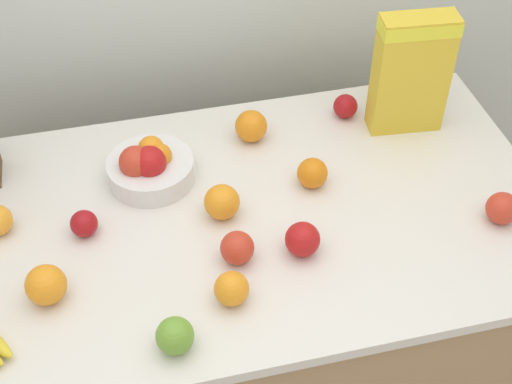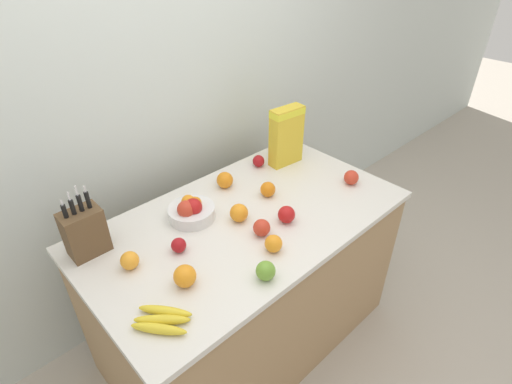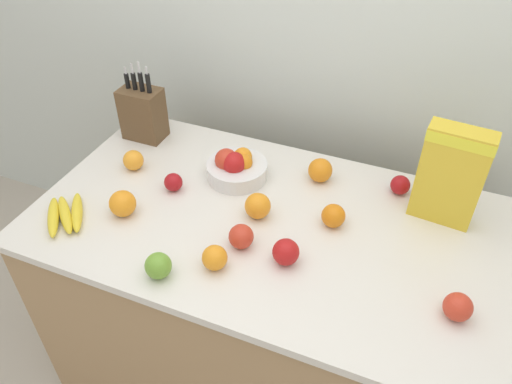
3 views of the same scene
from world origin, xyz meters
name	(u,v)px [view 2 (image 2 of 3)]	position (x,y,z in m)	size (l,w,h in m)	color
ground_plane	(248,333)	(0.00, 0.00, 0.00)	(14.00, 14.00, 0.00)	#B2A899
wall_back	(160,94)	(0.00, 0.64, 1.30)	(9.00, 0.06, 2.60)	silver
counter	(247,282)	(0.00, 0.00, 0.44)	(1.53, 0.86, 0.87)	tan
knife_block	(85,232)	(-0.63, 0.28, 0.97)	(0.16, 0.11, 0.32)	brown
cereal_box	(286,134)	(0.51, 0.23, 1.05)	(0.20, 0.10, 0.33)	gold
fruit_bowl	(191,210)	(-0.19, 0.17, 0.91)	(0.22, 0.22, 0.11)	silver
banana_bunch	(162,320)	(-0.61, -0.24, 0.89)	(0.21, 0.23, 0.04)	yellow
apple_near_bananas	(259,161)	(0.37, 0.31, 0.90)	(0.07, 0.07, 0.07)	#A31419
apple_by_knife_block	(351,177)	(0.60, -0.16, 0.91)	(0.08, 0.08, 0.08)	red
apple_rightmost	(262,228)	(-0.03, -0.14, 0.91)	(0.08, 0.08, 0.08)	red
apple_leftmost	(179,245)	(-0.36, 0.02, 0.90)	(0.06, 0.06, 0.06)	#A31419
apple_rear	(266,271)	(-0.20, -0.34, 0.91)	(0.08, 0.08, 0.08)	#6B9E33
apple_middle	(286,214)	(0.12, -0.15, 0.91)	(0.08, 0.08, 0.08)	red
orange_mid_right	(185,276)	(-0.45, -0.15, 0.91)	(0.09, 0.09, 0.09)	orange
orange_front_center	(274,244)	(-0.07, -0.25, 0.91)	(0.08, 0.08, 0.08)	orange
orange_back_center	(130,260)	(-0.56, 0.08, 0.91)	(0.07, 0.07, 0.07)	orange
orange_by_cereal	(225,180)	(0.10, 0.27, 0.91)	(0.09, 0.09, 0.09)	orange
orange_front_left	(239,213)	(-0.04, 0.01, 0.91)	(0.09, 0.09, 0.09)	orange
orange_mid_left	(268,189)	(0.20, 0.06, 0.91)	(0.08, 0.08, 0.08)	orange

